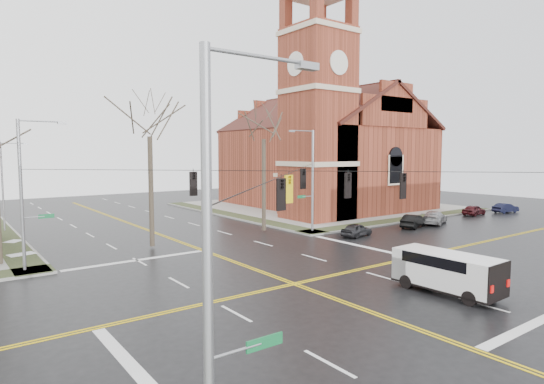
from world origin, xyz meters
TOP-DOWN VIEW (x-y plane):
  - ground at (0.00, 0.00)m, footprint 120.00×120.00m
  - sidewalks at (0.00, 0.00)m, footprint 80.00×80.00m
  - road_markings at (0.00, 0.00)m, footprint 100.00×100.00m
  - church at (24.76, 24.78)m, footprint 24.28×27.48m
  - signal_pole_ne at (11.32, 11.50)m, footprint 2.75×0.22m
  - signal_pole_nw at (-11.32, 11.50)m, footprint 2.75×0.22m
  - signal_pole_sw at (-11.32, -11.50)m, footprint 2.75×0.22m
  - span_wires at (0.00, 0.00)m, footprint 23.02×23.02m
  - traffic_signals at (-0.00, -0.67)m, footprint 8.21×8.26m
  - streetlight_north_a at (-10.65, 28.00)m, footprint 2.30×0.20m
  - cargo_van at (5.26, -5.66)m, footprint 2.22×5.46m
  - parked_car_a at (13.23, 7.74)m, footprint 3.55×1.95m
  - parked_car_b at (21.03, 7.73)m, footprint 4.05×2.48m
  - parked_car_c at (24.63, 7.85)m, footprint 4.85×3.37m
  - parked_car_d at (33.83, 8.88)m, footprint 3.61×1.65m
  - parked_car_e at (38.85, 7.77)m, footprint 3.62×1.70m
  - tree_nw_near at (-2.67, 13.62)m, footprint 4.00×4.00m
  - tree_ne at (8.13, 14.29)m, footprint 4.00×4.00m

SIDE VIEW (x-z plane):
  - ground at x=0.00m, z-range 0.00..0.00m
  - road_markings at x=0.00m, z-range 0.00..0.01m
  - sidewalks at x=0.00m, z-range -0.01..0.16m
  - parked_car_a at x=13.23m, z-range 0.00..1.14m
  - parked_car_e at x=38.85m, z-range 0.00..1.15m
  - parked_car_d at x=33.83m, z-range 0.00..1.20m
  - parked_car_b at x=21.03m, z-range 0.00..1.26m
  - parked_car_c at x=24.63m, z-range 0.00..1.30m
  - cargo_van at x=5.26m, z-range 0.19..2.24m
  - streetlight_north_a at x=-10.65m, z-range 0.47..8.47m
  - signal_pole_ne at x=11.32m, z-range 0.45..9.45m
  - signal_pole_nw at x=-11.32m, z-range 0.45..9.45m
  - signal_pole_sw at x=-11.32m, z-range 0.45..9.45m
  - traffic_signals at x=0.00m, z-range 4.80..6.10m
  - span_wires at x=0.00m, z-range 6.18..6.22m
  - church at x=24.76m, z-range -5.32..22.18m
  - tree_nw_near at x=-2.67m, z-range 2.74..15.05m
  - tree_ne at x=8.13m, z-range 2.75..15.06m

